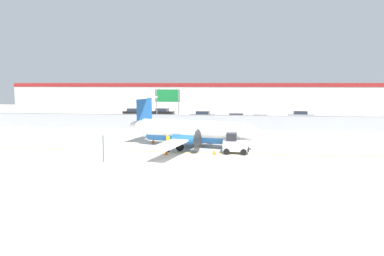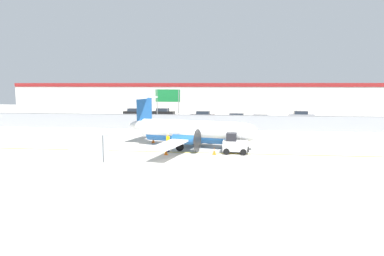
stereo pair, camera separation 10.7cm
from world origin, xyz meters
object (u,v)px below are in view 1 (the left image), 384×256
(baggage_tug, at_px, (235,144))
(traffic_cone_near_right, at_px, (234,148))
(commuter_airplane, at_px, (193,131))
(parked_car_2, at_px, (202,116))
(traffic_cone_far_left, at_px, (214,151))
(traffic_cone_far_right, at_px, (166,151))
(parked_car_5, at_px, (301,116))
(cargo_container, at_px, (90,148))
(parked_car_4, at_px, (261,120))
(parked_car_1, at_px, (163,112))
(traffic_cone_near_left, at_px, (153,140))
(ground_crew_worker, at_px, (168,142))
(parked_car_0, at_px, (134,113))
(highway_sign, at_px, (168,99))
(parked_car_3, at_px, (235,118))

(baggage_tug, distance_m, traffic_cone_near_right, 1.37)
(commuter_airplane, relative_size, parked_car_2, 3.65)
(traffic_cone_far_left, relative_size, traffic_cone_far_right, 1.00)
(parked_car_2, relative_size, parked_car_5, 1.02)
(cargo_container, xyz_separation_m, parked_car_4, (15.80, 26.12, -0.21))
(parked_car_2, bearing_deg, commuter_airplane, 99.25)
(traffic_cone_near_right, relative_size, parked_car_1, 0.15)
(traffic_cone_near_left, bearing_deg, ground_crew_worker, -61.89)
(traffic_cone_far_left, height_order, parked_car_2, parked_car_2)
(traffic_cone_far_right, distance_m, parked_car_2, 28.59)
(parked_car_4, bearing_deg, parked_car_5, 49.54)
(parked_car_0, relative_size, parked_car_1, 0.99)
(ground_crew_worker, bearing_deg, parked_car_0, -110.58)
(parked_car_4, relative_size, highway_sign, 0.77)
(parked_car_1, bearing_deg, parked_car_5, -1.34)
(parked_car_3, relative_size, highway_sign, 0.79)
(baggage_tug, height_order, traffic_cone_far_left, baggage_tug)
(ground_crew_worker, xyz_separation_m, parked_car_3, (6.53, 23.47, -0.06))
(cargo_container, relative_size, parked_car_2, 0.60)
(traffic_cone_near_right, relative_size, parked_car_2, 0.15)
(parked_car_0, bearing_deg, parked_car_1, 14.47)
(baggage_tug, xyz_separation_m, ground_crew_worker, (-6.15, 0.19, 0.10))
(cargo_container, distance_m, parked_car_0, 37.83)
(parked_car_0, relative_size, parked_car_3, 1.00)
(traffic_cone_far_right, height_order, highway_sign, highway_sign)
(ground_crew_worker, xyz_separation_m, parked_car_1, (-7.15, 33.29, -0.06))
(traffic_cone_far_left, bearing_deg, baggage_tug, 19.07)
(parked_car_0, height_order, parked_car_5, same)
(ground_crew_worker, distance_m, highway_sign, 18.74)
(traffic_cone_far_left, relative_size, parked_car_0, 0.15)
(parked_car_2, bearing_deg, highway_sign, 71.12)
(cargo_container, xyz_separation_m, traffic_cone_near_left, (3.07, 9.40, -0.79))
(parked_car_5, bearing_deg, traffic_cone_far_right, -117.50)
(parked_car_5, bearing_deg, traffic_cone_near_right, -109.97)
(traffic_cone_near_left, bearing_deg, parked_car_1, 99.27)
(traffic_cone_far_left, bearing_deg, traffic_cone_near_right, 46.79)
(commuter_airplane, relative_size, ground_crew_worker, 9.37)
(traffic_cone_near_left, height_order, parked_car_0, parked_car_0)
(parked_car_5, bearing_deg, traffic_cone_far_left, -111.56)
(parked_car_2, bearing_deg, parked_car_1, -30.35)
(cargo_container, xyz_separation_m, parked_car_0, (-6.95, 37.19, -0.21))
(parked_car_1, height_order, highway_sign, highway_sign)
(traffic_cone_near_left, relative_size, parked_car_5, 0.15)
(commuter_airplane, distance_m, highway_sign, 16.73)
(cargo_container, bearing_deg, parked_car_1, 99.90)
(traffic_cone_near_left, bearing_deg, parked_car_2, 81.43)
(ground_crew_worker, distance_m, cargo_container, 7.32)
(ground_crew_worker, xyz_separation_m, parked_car_5, (17.77, 29.50, -0.06))
(commuter_airplane, distance_m, parked_car_2, 24.70)
(parked_car_3, bearing_deg, ground_crew_worker, 79.64)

